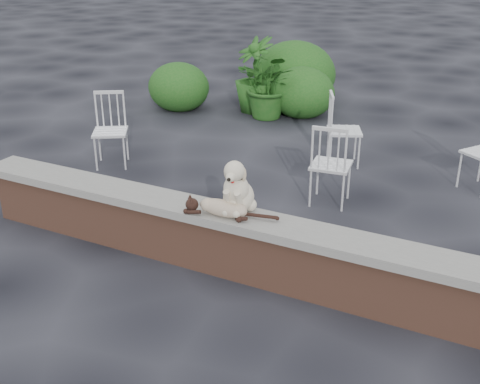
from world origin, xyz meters
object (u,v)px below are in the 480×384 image
at_px(cat, 222,207).
at_px(chair_a, 110,131).
at_px(chair_c, 331,164).
at_px(chair_e, 344,129).
at_px(potted_plant_a, 270,85).
at_px(potted_plant_b, 255,75).
at_px(dog, 239,184).

height_order(cat, chair_a, chair_a).
bearing_deg(chair_c, cat, 72.48).
relative_size(chair_e, potted_plant_a, 0.88).
bearing_deg(chair_a, chair_e, -3.78).
distance_m(cat, chair_e, 3.11).
relative_size(chair_c, chair_e, 1.00).
distance_m(chair_a, potted_plant_a, 3.01).
bearing_deg(potted_plant_b, chair_e, -39.20).
xyz_separation_m(chair_e, potted_plant_b, (-2.09, 1.71, 0.15)).
relative_size(chair_a, potted_plant_a, 0.88).
bearing_deg(potted_plant_b, potted_plant_a, -32.81).
relative_size(cat, potted_plant_a, 0.91).
bearing_deg(chair_e, potted_plant_a, 25.71).
bearing_deg(chair_c, potted_plant_b, -58.63).
relative_size(chair_e, potted_plant_b, 0.76).
bearing_deg(cat, dog, 54.33).
height_order(chair_c, potted_plant_a, potted_plant_a).
xyz_separation_m(dog, cat, (-0.08, -0.15, -0.17)).
bearing_deg(cat, chair_a, 138.63).
relative_size(cat, chair_a, 1.04).
bearing_deg(potted_plant_a, chair_a, -108.59).
height_order(dog, chair_a, dog).
xyz_separation_m(chair_a, potted_plant_b, (0.57, 3.10, 0.15)).
distance_m(dog, chair_e, 2.98).
bearing_deg(potted_plant_b, chair_a, -100.45).
bearing_deg(chair_a, potted_plant_a, 39.97).
xyz_separation_m(dog, chair_a, (-2.64, 1.56, -0.37)).
xyz_separation_m(chair_c, potted_plant_a, (-1.95, 2.69, 0.07)).
bearing_deg(chair_a, chair_c, -28.17).
bearing_deg(chair_a, cat, -65.20).
bearing_deg(dog, potted_plant_b, 106.32).
bearing_deg(cat, chair_e, 80.49).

